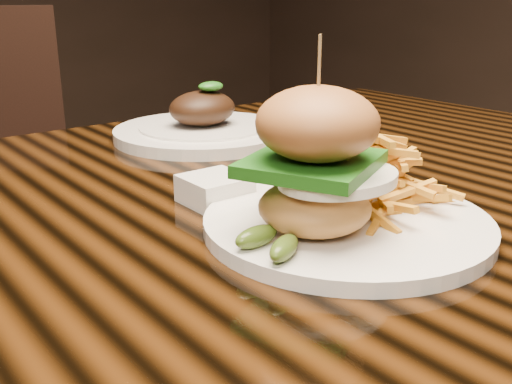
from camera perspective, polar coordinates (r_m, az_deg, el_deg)
dining_table at (r=0.73m, az=-7.26°, el=-6.37°), size 1.60×0.90×0.75m
burger_plate at (r=0.60m, az=8.65°, el=0.95°), size 0.29×0.29×0.20m
side_saucer at (r=0.73m, az=9.98°, el=0.21°), size 0.14×0.14×0.02m
ramekin at (r=0.69m, az=-3.95°, el=0.24°), size 0.08×0.08×0.03m
far_dish at (r=1.00m, az=-5.08°, el=6.13°), size 0.29×0.29×0.09m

